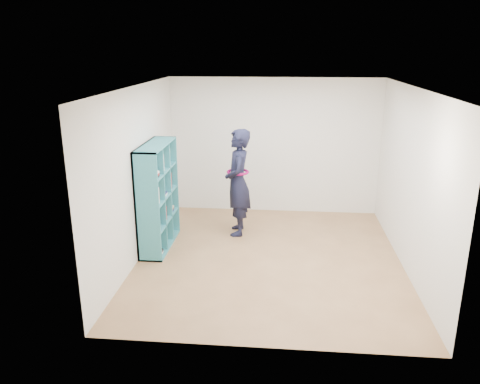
{
  "coord_description": "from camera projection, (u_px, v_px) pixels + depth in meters",
  "views": [
    {
      "loc": [
        0.17,
        -6.61,
        3.14
      ],
      "look_at": [
        -0.48,
        0.3,
        0.97
      ],
      "focal_mm": 35.0,
      "sensor_mm": 36.0,
      "label": 1
    }
  ],
  "objects": [
    {
      "name": "wall_right",
      "position": [
        411.0,
        181.0,
        6.67
      ],
      "size": [
        0.02,
        4.5,
        2.6
      ],
      "primitive_type": "cube",
      "color": "white",
      "rests_on": "floor"
    },
    {
      "name": "bookshelf",
      "position": [
        156.0,
        197.0,
        7.47
      ],
      "size": [
        0.37,
        1.28,
        1.7
      ],
      "color": "teal",
      "rests_on": "floor"
    },
    {
      "name": "wall_front",
      "position": [
        264.0,
        237.0,
        4.71
      ],
      "size": [
        4.0,
        0.02,
        2.6
      ],
      "primitive_type": "cube",
      "color": "white",
      "rests_on": "floor"
    },
    {
      "name": "wall_left",
      "position": [
        138.0,
        174.0,
        7.02
      ],
      "size": [
        0.02,
        4.5,
        2.6
      ],
      "primitive_type": "cube",
      "color": "white",
      "rests_on": "floor"
    },
    {
      "name": "smartphone",
      "position": [
        229.0,
        175.0,
        8.0
      ],
      "size": [
        0.04,
        0.09,
        0.13
      ],
      "rotation": [
        0.29,
        0.0,
        0.35
      ],
      "color": "silver",
      "rests_on": "person"
    },
    {
      "name": "wall_back",
      "position": [
        274.0,
        146.0,
        8.99
      ],
      "size": [
        4.0,
        0.02,
        2.6
      ],
      "primitive_type": "cube",
      "color": "white",
      "rests_on": "floor"
    },
    {
      "name": "ceiling",
      "position": [
        273.0,
        87.0,
        6.46
      ],
      "size": [
        4.5,
        4.5,
        0.0
      ],
      "primitive_type": "plane",
      "color": "white",
      "rests_on": "wall_back"
    },
    {
      "name": "person",
      "position": [
        238.0,
        182.0,
        7.97
      ],
      "size": [
        0.5,
        0.71,
        1.84
      ],
      "rotation": [
        0.0,
        0.0,
        -1.48
      ],
      "color": "black",
      "rests_on": "floor"
    },
    {
      "name": "floor",
      "position": [
        269.0,
        259.0,
        7.23
      ],
      "size": [
        4.5,
        4.5,
        0.0
      ],
      "primitive_type": "plane",
      "color": "olive",
      "rests_on": "ground"
    }
  ]
}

